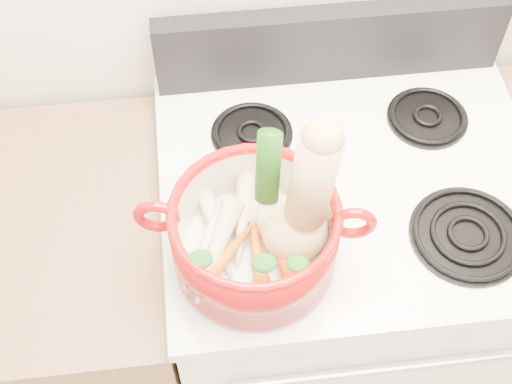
{
  "coord_description": "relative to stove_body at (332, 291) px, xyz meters",
  "views": [
    {
      "loc": [
        -0.3,
        0.57,
        2.11
      ],
      "look_at": [
        -0.22,
        1.21,
        1.2
      ],
      "focal_mm": 50.0,
      "sensor_mm": 36.0,
      "label": 1
    }
  ],
  "objects": [
    {
      "name": "squash",
      "position": [
        -0.14,
        -0.17,
        0.69
      ],
      "size": [
        0.17,
        0.15,
        0.31
      ],
      "primitive_type": null,
      "rotation": [
        0.0,
        0.08,
        0.18
      ],
      "color": "tan",
      "rests_on": "dutch_oven"
    },
    {
      "name": "burner_back_left",
      "position": [
        -0.19,
        0.14,
        0.5
      ],
      "size": [
        0.17,
        0.17,
        0.02
      ],
      "primitive_type": "cylinder",
      "color": "black",
      "rests_on": "cooktop"
    },
    {
      "name": "parsnip_1",
      "position": [
        -0.31,
        -0.17,
        0.57
      ],
      "size": [
        0.12,
        0.18,
        0.05
      ],
      "primitive_type": "cone",
      "rotation": [
        1.66,
        0.0,
        -0.52
      ],
      "color": "beige",
      "rests_on": "dutch_oven"
    },
    {
      "name": "control_backsplash",
      "position": [
        0.0,
        0.3,
        0.58
      ],
      "size": [
        0.76,
        0.05,
        0.18
      ],
      "primitive_type": "cube",
      "color": "black",
      "rests_on": "cooktop"
    },
    {
      "name": "ginger",
      "position": [
        -0.19,
        -0.1,
        0.56
      ],
      "size": [
        0.1,
        0.08,
        0.05
      ],
      "primitive_type": "ellipsoid",
      "rotation": [
        0.0,
        0.0,
        0.28
      ],
      "color": "tan",
      "rests_on": "dutch_oven"
    },
    {
      "name": "oven_handle",
      "position": [
        0.0,
        -0.34,
        0.32
      ],
      "size": [
        0.6,
        0.02,
        0.02
      ],
      "primitive_type": "cylinder",
      "rotation": [
        0.0,
        1.57,
        0.0
      ],
      "color": "silver",
      "rests_on": "stove_body"
    },
    {
      "name": "parsnip_2",
      "position": [
        -0.24,
        -0.12,
        0.57
      ],
      "size": [
        0.08,
        0.19,
        0.05
      ],
      "primitive_type": "cone",
      "rotation": [
        1.66,
        0.0,
        -0.2
      ],
      "color": "beige",
      "rests_on": "dutch_oven"
    },
    {
      "name": "stove_body",
      "position": [
        0.0,
        0.0,
        0.0
      ],
      "size": [
        0.76,
        0.65,
        0.92
      ],
      "primitive_type": "cube",
      "color": "white",
      "rests_on": "floor"
    },
    {
      "name": "cooktop",
      "position": [
        0.0,
        0.0,
        0.47
      ],
      "size": [
        0.78,
        0.67,
        0.03
      ],
      "primitive_type": "cube",
      "color": "white",
      "rests_on": "stove_body"
    },
    {
      "name": "pot_handle_left",
      "position": [
        -0.39,
        -0.14,
        0.63
      ],
      "size": [
        0.08,
        0.03,
        0.08
      ],
      "primitive_type": "torus",
      "rotation": [
        1.57,
        0.0,
        -0.16
      ],
      "color": "#9B0A0A",
      "rests_on": "dutch_oven"
    },
    {
      "name": "burner_front_right",
      "position": [
        0.19,
        -0.16,
        0.5
      ],
      "size": [
        0.22,
        0.22,
        0.02
      ],
      "primitive_type": "cylinder",
      "color": "black",
      "rests_on": "cooktop"
    },
    {
      "name": "carrot_1",
      "position": [
        -0.28,
        -0.2,
        0.56
      ],
      "size": [
        0.13,
        0.14,
        0.05
      ],
      "primitive_type": "cone",
      "rotation": [
        1.66,
        0.0,
        -0.74
      ],
      "color": "#DB5A0A",
      "rests_on": "dutch_oven"
    },
    {
      "name": "burner_front_left",
      "position": [
        -0.19,
        -0.16,
        0.5
      ],
      "size": [
        0.22,
        0.22,
        0.02
      ],
      "primitive_type": "cylinder",
      "color": "black",
      "rests_on": "cooktop"
    },
    {
      "name": "parsnip_0",
      "position": [
        -0.29,
        -0.11,
        0.56
      ],
      "size": [
        0.08,
        0.23,
        0.06
      ],
      "primitive_type": "cone",
      "rotation": [
        1.66,
        0.0,
        0.18
      ],
      "color": "beige",
      "rests_on": "dutch_oven"
    },
    {
      "name": "dutch_oven",
      "position": [
        -0.22,
        -0.17,
        0.58
      ],
      "size": [
        0.34,
        0.34,
        0.15
      ],
      "primitive_type": "cylinder",
      "rotation": [
        0.0,
        0.0,
        -0.16
      ],
      "color": "#9B0A0A",
      "rests_on": "burner_front_left"
    },
    {
      "name": "parsnip_3",
      "position": [
        -0.29,
        -0.18,
        0.58
      ],
      "size": [
        0.12,
        0.2,
        0.06
      ],
      "primitive_type": "cone",
      "rotation": [
        1.66,
        0.0,
        -0.42
      ],
      "color": "beige",
      "rests_on": "dutch_oven"
    },
    {
      "name": "carrot_2",
      "position": [
        -0.18,
        -0.2,
        0.57
      ],
      "size": [
        0.07,
        0.16,
        0.04
      ],
      "primitive_type": "cone",
      "rotation": [
        1.66,
        0.0,
        0.24
      ],
      "color": "#D33F0A",
      "rests_on": "dutch_oven"
    },
    {
      "name": "carrot_0",
      "position": [
        -0.22,
        -0.18,
        0.56
      ],
      "size": [
        0.04,
        0.17,
        0.05
      ],
      "primitive_type": "cone",
      "rotation": [
        1.66,
        0.0,
        0.03
      ],
      "color": "#DC620B",
      "rests_on": "dutch_oven"
    },
    {
      "name": "burner_back_right",
      "position": [
        0.19,
        0.14,
        0.5
      ],
      "size": [
        0.17,
        0.17,
        0.02
      ],
      "primitive_type": "cylinder",
      "color": "black",
      "rests_on": "cooktop"
    },
    {
      "name": "leek",
      "position": [
        -0.19,
        -0.14,
        0.67
      ],
      "size": [
        0.07,
        0.1,
        0.27
      ],
      "primitive_type": "cylinder",
      "rotation": [
        -0.18,
        0.0,
        -0.3
      ],
      "color": "white",
      "rests_on": "dutch_oven"
    },
    {
      "name": "pot_handle_right",
      "position": [
        -0.05,
        -0.19,
        0.63
      ],
      "size": [
        0.08,
        0.03,
        0.08
      ],
      "primitive_type": "torus",
      "rotation": [
        1.57,
        0.0,
        -0.16
      ],
      "color": "#9B0A0A",
      "rests_on": "dutch_oven"
    }
  ]
}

